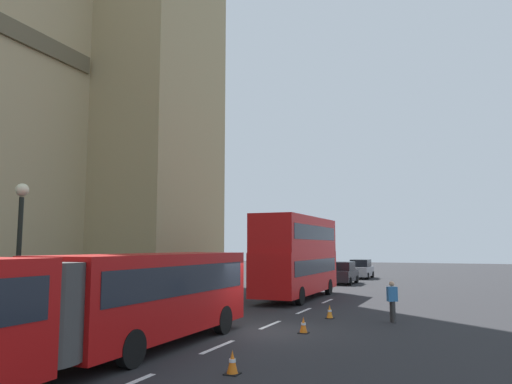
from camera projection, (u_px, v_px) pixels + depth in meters
ground_plane at (257, 331)px, 18.06m from camera, size 160.00×160.00×0.00m
lane_centre_marking at (247, 335)px, 17.25m from camera, size 25.20×0.16×0.01m
articulated_bus at (34, 307)px, 11.12m from camera, size 18.16×2.54×2.90m
double_decker_bus at (297, 253)px, 29.47m from camera, size 9.76×2.54×4.90m
sedan_lead at (343, 273)px, 40.65m from camera, size 4.40×1.86×1.85m
sedan_trailing at (361, 269)px, 47.56m from camera, size 4.40×1.86×1.85m
traffic_cone_west at (232, 363)px, 11.94m from camera, size 0.36×0.36×0.58m
traffic_cone_middle at (303, 325)px, 17.58m from camera, size 0.36×0.36×0.58m
traffic_cone_east at (330, 312)px, 21.15m from camera, size 0.36×0.36×0.58m
street_lamp at (19, 249)px, 16.17m from camera, size 0.44×0.44×5.27m
pedestrian_near_cones at (392, 300)px, 20.11m from camera, size 0.41×0.47×1.69m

